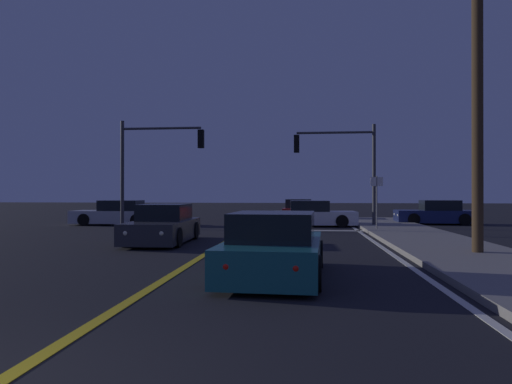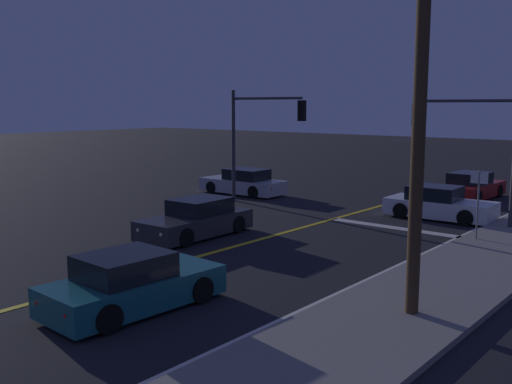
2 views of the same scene
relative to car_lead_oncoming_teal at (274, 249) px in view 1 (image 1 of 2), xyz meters
The scene contains 14 objects.
sidewalk_right 6.17m from the car_lead_oncoming_teal, 36.61° to the left, with size 3.20×35.75×0.15m, color gray.
lane_line_center 4.29m from the car_lead_oncoming_teal, 120.47° to the left, with size 0.20×33.77×0.01m, color gold.
lane_line_edge_right 4.82m from the car_lead_oncoming_teal, 49.93° to the left, with size 0.16×33.77×0.01m, color silver.
stop_bar 12.12m from the car_lead_oncoming_teal, 87.21° to the left, with size 5.49×0.50×0.01m, color silver.
car_lead_oncoming_teal is the anchor object (origin of this frame).
car_mid_block_red 21.01m from the car_lead_oncoming_teal, 89.17° to the left, with size 2.09×4.57×1.34m.
car_distant_tail_white 15.06m from the car_lead_oncoming_teal, 85.82° to the left, with size 4.38×2.14×1.34m.
car_following_oncoming_navy 18.97m from the car_lead_oncoming_teal, 65.26° to the left, with size 4.32×2.03×1.34m.
car_far_approaching_silver 17.72m from the car_lead_oncoming_teal, 122.44° to the left, with size 4.68×1.97×1.34m.
car_side_waiting_charcoal 7.61m from the car_lead_oncoming_teal, 124.11° to the left, with size 2.00×4.48×1.34m.
traffic_signal_near_right 14.91m from the car_lead_oncoming_teal, 79.83° to the left, with size 4.12×0.28×5.21m.
traffic_signal_far_left 15.00m from the car_lead_oncoming_teal, 117.84° to the left, with size 4.24×0.28×5.35m.
utility_pole_right 7.95m from the car_lead_oncoming_teal, 33.71° to the left, with size 1.67×0.29×10.49m.
street_sign_corner 12.26m from the car_lead_oncoming_teal, 71.71° to the left, with size 0.56×0.08×2.49m.
Camera 1 is at (2.75, -3.21, 1.72)m, focal length 32.64 mm.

